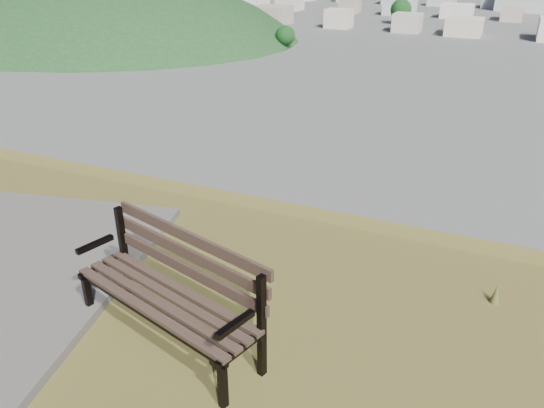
% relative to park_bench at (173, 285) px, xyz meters
% --- Properties ---
extents(park_bench, '(1.71, 0.96, 0.86)m').
position_rel_park_bench_xyz_m(park_bench, '(0.00, 0.00, 0.00)').
color(park_bench, '#423226').
rests_on(park_bench, hilltop_mesa).
extents(green_wooded_hill, '(168.35, 134.68, 84.18)m').
position_rel_park_bench_xyz_m(green_wooded_hill, '(-131.74, 146.80, -25.36)').
color(green_wooded_hill, '#14371A').
rests_on(green_wooded_hill, ground).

